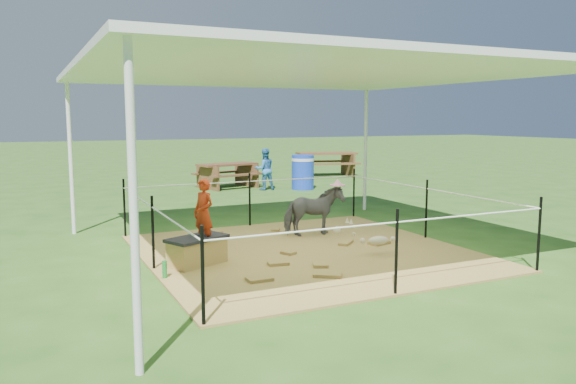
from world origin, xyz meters
name	(u,v)px	position (x,y,z in m)	size (l,w,h in m)	color
ground	(305,253)	(0.00, 0.00, 0.00)	(90.00, 90.00, 0.00)	#2D5919
hay_patch	(305,252)	(0.00, 0.00, 0.01)	(4.60, 4.60, 0.03)	brown
canopy_tent	(306,70)	(0.00, 0.00, 2.69)	(6.30, 6.30, 2.90)	silver
rope_fence	(305,211)	(0.00, 0.00, 0.64)	(4.54, 4.54, 1.00)	black
straw_bale	(197,252)	(-1.67, -0.06, 0.20)	(0.77, 0.38, 0.34)	olive
dark_cloth	(197,238)	(-1.67, -0.06, 0.39)	(0.82, 0.43, 0.04)	black
woman	(204,206)	(-1.57, -0.06, 0.83)	(0.34, 0.22, 0.92)	#B02B11
green_bottle	(165,269)	(-2.22, -0.51, 0.14)	(0.06, 0.06, 0.21)	#1B7C2C
pony	(314,211)	(0.64, 0.94, 0.45)	(0.45, 0.99, 0.84)	#4D4D52
pink_hat	(314,183)	(0.64, 0.94, 0.93)	(0.26, 0.26, 0.12)	pink
foal	(378,238)	(0.86, -0.66, 0.27)	(0.87, 0.49, 0.49)	beige
trash_barrel	(303,172)	(3.39, 6.78, 0.48)	(0.62, 0.62, 0.97)	blue
picnic_table_near	(228,176)	(1.58, 8.03, 0.35)	(1.70, 1.23, 0.71)	#502C1B
picnic_table_far	(326,164)	(5.73, 9.60, 0.42)	(2.00, 1.45, 0.84)	brown
distant_person	(265,169)	(2.36, 7.10, 0.58)	(0.57, 0.44, 1.16)	#3273BC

